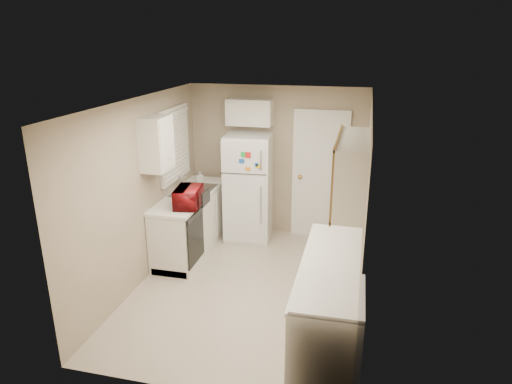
# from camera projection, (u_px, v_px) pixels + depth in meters

# --- Properties ---
(floor) EXTENTS (3.80, 3.80, 0.00)m
(floor) POSITION_uv_depth(u_px,v_px,m) (247.00, 287.00, 5.94)
(floor) COLOR beige
(floor) RESTS_ON ground
(ceiling) EXTENTS (3.80, 3.80, 0.00)m
(ceiling) POSITION_uv_depth(u_px,v_px,m) (246.00, 102.00, 5.17)
(ceiling) COLOR white
(ceiling) RESTS_ON floor
(wall_left) EXTENTS (3.80, 3.80, 0.00)m
(wall_left) POSITION_uv_depth(u_px,v_px,m) (141.00, 192.00, 5.87)
(wall_left) COLOR tan
(wall_left) RESTS_ON floor
(wall_right) EXTENTS (3.80, 3.80, 0.00)m
(wall_right) POSITION_uv_depth(u_px,v_px,m) (364.00, 211.00, 5.24)
(wall_right) COLOR tan
(wall_right) RESTS_ON floor
(wall_back) EXTENTS (2.80, 2.80, 0.00)m
(wall_back) POSITION_uv_depth(u_px,v_px,m) (276.00, 162.00, 7.30)
(wall_back) COLOR tan
(wall_back) RESTS_ON floor
(wall_front) EXTENTS (2.80, 2.80, 0.00)m
(wall_front) POSITION_uv_depth(u_px,v_px,m) (189.00, 277.00, 3.81)
(wall_front) COLOR tan
(wall_front) RESTS_ON floor
(left_counter) EXTENTS (0.60, 1.80, 0.90)m
(left_counter) POSITION_uv_depth(u_px,v_px,m) (191.00, 222.00, 6.87)
(left_counter) COLOR silver
(left_counter) RESTS_ON floor
(dishwasher) EXTENTS (0.03, 0.58, 0.72)m
(dishwasher) POSITION_uv_depth(u_px,v_px,m) (195.00, 238.00, 6.24)
(dishwasher) COLOR black
(dishwasher) RESTS_ON floor
(sink) EXTENTS (0.54, 0.74, 0.16)m
(sink) POSITION_uv_depth(u_px,v_px,m) (194.00, 193.00, 6.88)
(sink) COLOR gray
(sink) RESTS_ON left_counter
(microwave) EXTENTS (0.51, 0.33, 0.32)m
(microwave) POSITION_uv_depth(u_px,v_px,m) (189.00, 196.00, 6.18)
(microwave) COLOR maroon
(microwave) RESTS_ON left_counter
(soap_bottle) EXTENTS (0.09, 0.09, 0.18)m
(soap_bottle) POSITION_uv_depth(u_px,v_px,m) (200.00, 176.00, 7.23)
(soap_bottle) COLOR white
(soap_bottle) RESTS_ON left_counter
(window_blinds) EXTENTS (0.10, 0.98, 1.08)m
(window_blinds) POSITION_uv_depth(u_px,v_px,m) (175.00, 144.00, 6.69)
(window_blinds) COLOR silver
(window_blinds) RESTS_ON wall_left
(upper_cabinet_left) EXTENTS (0.30, 0.45, 0.70)m
(upper_cabinet_left) POSITION_uv_depth(u_px,v_px,m) (156.00, 144.00, 5.84)
(upper_cabinet_left) COLOR silver
(upper_cabinet_left) RESTS_ON wall_left
(refrigerator) EXTENTS (0.74, 0.73, 1.69)m
(refrigerator) POSITION_uv_depth(u_px,v_px,m) (249.00, 187.00, 7.20)
(refrigerator) COLOR silver
(refrigerator) RESTS_ON floor
(cabinet_over_fridge) EXTENTS (0.70, 0.30, 0.40)m
(cabinet_over_fridge) POSITION_uv_depth(u_px,v_px,m) (250.00, 112.00, 7.00)
(cabinet_over_fridge) COLOR silver
(cabinet_over_fridge) RESTS_ON wall_back
(interior_door) EXTENTS (0.86, 0.06, 2.08)m
(interior_door) POSITION_uv_depth(u_px,v_px,m) (319.00, 176.00, 7.17)
(interior_door) COLOR silver
(interior_door) RESTS_ON floor
(right_counter) EXTENTS (0.60, 2.00, 0.90)m
(right_counter) POSITION_uv_depth(u_px,v_px,m) (328.00, 301.00, 4.82)
(right_counter) COLOR silver
(right_counter) RESTS_ON floor
(stove) EXTENTS (0.64, 0.79, 0.95)m
(stove) POSITION_uv_depth(u_px,v_px,m) (327.00, 335.00, 4.23)
(stove) COLOR silver
(stove) RESTS_ON floor
(upper_cabinet_right) EXTENTS (0.30, 1.20, 0.70)m
(upper_cabinet_right) POSITION_uv_depth(u_px,v_px,m) (352.00, 172.00, 4.62)
(upper_cabinet_right) COLOR silver
(upper_cabinet_right) RESTS_ON wall_right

